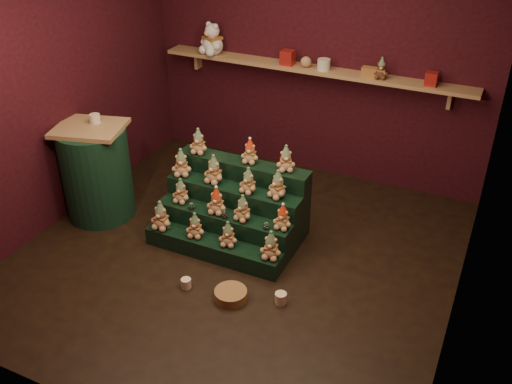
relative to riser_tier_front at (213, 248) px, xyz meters
The scene contains 41 objects.
ground 0.25m from the riser_tier_front, 25.89° to the left, with size 4.00×4.00×0.00m, color black.
back_wall 2.53m from the riser_tier_front, 84.51° to the left, with size 4.00×0.10×2.80m, color black.
front_wall 2.36m from the riser_tier_front, 83.95° to the right, with size 4.00×0.10×2.80m, color black.
left_wall 2.26m from the riser_tier_front, behind, with size 0.10×4.00×2.80m, color black.
right_wall 2.61m from the riser_tier_front, ahead, with size 0.10×4.00×2.80m, color black.
back_shelf 2.32m from the riser_tier_front, 84.02° to the left, with size 3.60×0.26×0.24m.
riser_tier_front is the anchor object (origin of this frame).
riser_tier_midfront 0.24m from the riser_tier_front, 90.00° to the left, with size 1.40×0.22×0.36m, color black.
riser_tier_midback 0.48m from the riser_tier_front, 90.00° to the left, with size 1.40×0.22×0.54m, color black.
riser_tier_back 0.71m from the riser_tier_front, 90.00° to the left, with size 1.40×0.22×0.72m, color black.
teddy_0 0.61m from the riser_tier_front, behind, with size 0.21×0.19×0.29m, color tan, non-canonical shape.
teddy_1 0.28m from the riser_tier_front, behind, with size 0.18×0.16×0.25m, color tan, non-canonical shape.
teddy_2 0.27m from the riser_tier_front, ahead, with size 0.18×0.16×0.25m, color tan, non-canonical shape.
teddy_3 0.65m from the riser_tier_front, ahead, with size 0.20×0.18×0.28m, color tan, non-canonical shape.
teddy_4 0.66m from the riser_tier_front, 153.26° to the left, with size 0.18×0.16×0.25m, color tan, non-canonical shape.
teddy_5 0.46m from the riser_tier_front, 105.83° to the left, with size 0.19×0.17×0.27m, color tan, non-canonical shape.
teddy_6 0.50m from the riser_tier_front, 43.79° to the left, with size 0.18×0.17×0.26m, color tan, non-canonical shape.
teddy_7 0.77m from the riser_tier_front, 21.14° to the left, with size 0.18×0.16×0.25m, color tan, non-canonical shape.
teddy_8 0.94m from the riser_tier_front, 142.75° to the left, with size 0.20×0.18×0.28m, color tan, non-canonical shape.
teddy_9 0.78m from the riser_tier_front, 115.22° to the left, with size 0.21×0.19×0.29m, color tan, non-canonical shape.
teddy_10 0.74m from the riser_tier_front, 67.00° to the left, with size 0.18×0.16×0.26m, color tan, non-canonical shape.
teddy_11 0.88m from the riser_tier_front, 44.18° to the left, with size 0.20×0.18×0.28m, color tan, non-canonical shape.
teddy_12 1.11m from the riser_tier_front, 127.28° to the left, with size 0.19×0.17×0.26m, color tan, non-canonical shape.
teddy_13 1.01m from the riser_tier_front, 83.70° to the left, with size 0.18×0.16×0.25m, color tan, non-canonical shape.
teddy_14 1.11m from the riser_tier_front, 56.03° to the left, with size 0.18×0.16×0.26m, color tan, non-canonical shape.
snow_globe_a 0.47m from the riser_tier_front, 152.88° to the left, with size 0.06×0.06×0.08m.
snow_globe_b 0.36m from the riser_tier_front, 71.28° to the left, with size 0.06×0.06×0.09m.
snow_globe_c 0.60m from the riser_tier_front, 18.13° to the left, with size 0.06×0.06×0.08m.
side_table 1.53m from the riser_tier_front, behind, with size 0.79×0.71×1.02m.
table_ornament 1.78m from the riser_tier_front, 169.51° to the left, with size 0.11×0.11×0.09m, color beige.
mini_christmas_tree 0.53m from the riser_tier_front, behind, with size 0.18×0.18×0.30m.
mug_left 0.51m from the riser_tier_front, 89.17° to the right, with size 0.09×0.09×0.09m, color beige.
mug_right 0.92m from the riser_tier_front, 21.53° to the right, with size 0.10×0.10×0.10m, color beige.
wicker_basket 0.65m from the riser_tier_front, 47.22° to the right, with size 0.29×0.29×0.09m, color olive.
white_bear 2.63m from the riser_tier_front, 117.76° to the left, with size 0.33×0.30×0.46m, color white, non-canonical shape.
brown_bear 2.55m from the riser_tier_front, 63.09° to the left, with size 0.16×0.14×0.22m, color #512E1B, non-canonical shape.
gift_tin_red_a 2.35m from the riser_tier_front, 92.19° to the left, with size 0.14×0.14×0.16m, color #AB201A.
gift_tin_cream 2.36m from the riser_tier_front, 79.80° to the left, with size 0.14×0.14×0.12m, color beige.
gift_tin_red_b 2.78m from the riser_tier_front, 52.39° to the left, with size 0.12×0.12×0.14m, color #AB201A.
shelf_plush_ball 2.34m from the riser_tier_front, 85.79° to the left, with size 0.12×0.12×0.12m, color tan.
scarf_gift_box 2.49m from the riser_tier_front, 66.17° to the left, with size 0.16×0.10×0.10m, color #C94A1C.
Camera 1 is at (2.06, -3.93, 3.34)m, focal length 40.00 mm.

